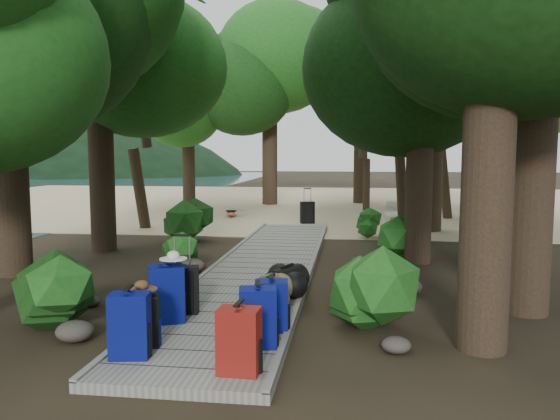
% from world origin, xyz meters
% --- Properties ---
extents(ground, '(120.00, 120.00, 0.00)m').
position_xyz_m(ground, '(0.00, 0.00, 0.00)').
color(ground, '#332619').
rests_on(ground, ground).
extents(sand_beach, '(40.00, 22.00, 0.02)m').
position_xyz_m(sand_beach, '(0.00, 16.00, 0.01)').
color(sand_beach, '#CAAF88').
rests_on(sand_beach, ground).
extents(boardwalk, '(2.00, 12.00, 0.12)m').
position_xyz_m(boardwalk, '(0.00, 1.00, 0.06)').
color(boardwalk, gray).
rests_on(boardwalk, ground).
extents(backpack_left_a, '(0.47, 0.36, 0.79)m').
position_xyz_m(backpack_left_a, '(-0.66, -4.28, 0.52)').
color(backpack_left_a, navy).
rests_on(backpack_left_a, boardwalk).
extents(backpack_left_b, '(0.41, 0.33, 0.65)m').
position_xyz_m(backpack_left_b, '(-0.64, -3.92, 0.45)').
color(backpack_left_b, black).
rests_on(backpack_left_b, boardwalk).
extents(backpack_left_c, '(0.54, 0.48, 0.84)m').
position_xyz_m(backpack_left_c, '(-0.69, -3.01, 0.54)').
color(backpack_left_c, navy).
rests_on(backpack_left_c, boardwalk).
extents(backpack_left_d, '(0.38, 0.28, 0.56)m').
position_xyz_m(backpack_left_d, '(-0.78, -2.04, 0.40)').
color(backpack_left_d, navy).
rests_on(backpack_left_d, boardwalk).
extents(backpack_right_a, '(0.43, 0.32, 0.75)m').
position_xyz_m(backpack_right_a, '(0.62, -4.56, 0.50)').
color(backpack_right_a, maroon).
rests_on(backpack_right_a, boardwalk).
extents(backpack_right_b, '(0.47, 0.37, 0.77)m').
position_xyz_m(backpack_right_b, '(0.67, -3.77, 0.50)').
color(backpack_right_b, navy).
rests_on(backpack_right_b, boardwalk).
extents(backpack_right_c, '(0.45, 0.34, 0.71)m').
position_xyz_m(backpack_right_c, '(0.75, -3.18, 0.47)').
color(backpack_right_c, navy).
rests_on(backpack_right_c, boardwalk).
extents(backpack_right_d, '(0.42, 0.35, 0.56)m').
position_xyz_m(backpack_right_d, '(0.64, -2.51, 0.40)').
color(backpack_right_d, '#3B3C1B').
rests_on(backpack_right_d, boardwalk).
extents(duffel_right_khaki, '(0.54, 0.72, 0.44)m').
position_xyz_m(duffel_right_khaki, '(0.62, -2.12, 0.34)').
color(duffel_right_khaki, olive).
rests_on(duffel_right_khaki, boardwalk).
extents(duffel_right_black, '(0.70, 0.81, 0.43)m').
position_xyz_m(duffel_right_black, '(0.73, -1.35, 0.34)').
color(duffel_right_black, black).
rests_on(duffel_right_black, boardwalk).
extents(suitcase_on_boardwalk, '(0.47, 0.31, 0.67)m').
position_xyz_m(suitcase_on_boardwalk, '(-0.59, -2.60, 0.45)').
color(suitcase_on_boardwalk, black).
rests_on(suitcase_on_boardwalk, boardwalk).
extents(lone_suitcase_on_sand, '(0.52, 0.39, 0.72)m').
position_xyz_m(lone_suitcase_on_sand, '(0.28, 8.21, 0.38)').
color(lone_suitcase_on_sand, black).
rests_on(lone_suitcase_on_sand, sand_beach).
extents(hat_brown, '(0.37, 0.37, 0.11)m').
position_xyz_m(hat_brown, '(-0.68, -3.88, 0.83)').
color(hat_brown, '#51351E').
rests_on(hat_brown, backpack_left_b).
extents(hat_white, '(0.37, 0.37, 0.12)m').
position_xyz_m(hat_white, '(-0.60, -2.98, 1.02)').
color(hat_white, silver).
rests_on(hat_white, backpack_left_c).
extents(kayak, '(1.19, 2.95, 0.29)m').
position_xyz_m(kayak, '(-2.69, 9.88, 0.16)').
color(kayak, '#B7310F').
rests_on(kayak, sand_beach).
extents(sun_lounger, '(0.71, 1.93, 0.62)m').
position_xyz_m(sun_lounger, '(3.29, 9.71, 0.33)').
color(sun_lounger, silver).
rests_on(sun_lounger, sand_beach).
extents(tree_right_c, '(4.69, 4.69, 8.11)m').
position_xyz_m(tree_right_c, '(3.16, 2.07, 4.06)').
color(tree_right_c, black).
rests_on(tree_right_c, ground).
extents(tree_right_d, '(6.16, 6.16, 11.29)m').
position_xyz_m(tree_right_d, '(5.80, 4.29, 5.64)').
color(tree_right_d, black).
rests_on(tree_right_d, ground).
extents(tree_right_e, '(5.48, 5.48, 9.86)m').
position_xyz_m(tree_right_e, '(4.09, 6.99, 4.93)').
color(tree_right_e, black).
rests_on(tree_right_e, ground).
extents(tree_right_f, '(5.10, 5.10, 9.11)m').
position_xyz_m(tree_right_f, '(6.77, 9.89, 4.56)').
color(tree_right_f, black).
rests_on(tree_right_f, ground).
extents(tree_left_b, '(5.11, 5.11, 9.21)m').
position_xyz_m(tree_left_b, '(-4.74, -0.17, 4.60)').
color(tree_left_b, black).
rests_on(tree_left_b, ground).
extents(tree_left_c, '(4.92, 4.92, 8.56)m').
position_xyz_m(tree_left_c, '(-4.24, 2.63, 4.28)').
color(tree_left_c, black).
rests_on(tree_left_c, ground).
extents(tree_back_a, '(5.70, 5.70, 9.87)m').
position_xyz_m(tree_back_a, '(-1.98, 14.82, 4.93)').
color(tree_back_a, black).
rests_on(tree_back_a, ground).
extents(tree_back_b, '(5.05, 5.05, 9.01)m').
position_xyz_m(tree_back_b, '(2.13, 16.04, 4.51)').
color(tree_back_b, black).
rests_on(tree_back_b, ground).
extents(tree_back_c, '(4.59, 4.59, 8.26)m').
position_xyz_m(tree_back_c, '(4.60, 15.84, 4.13)').
color(tree_back_c, black).
rests_on(tree_back_c, ground).
extents(tree_back_d, '(4.86, 4.86, 8.10)m').
position_xyz_m(tree_back_d, '(-5.58, 14.11, 4.05)').
color(tree_back_d, black).
rests_on(tree_back_d, ground).
extents(palm_right_a, '(4.00, 4.00, 6.82)m').
position_xyz_m(palm_right_a, '(3.34, 6.02, 3.41)').
color(palm_right_a, '#194112').
rests_on(palm_right_a, ground).
extents(palm_right_b, '(4.51, 4.51, 8.72)m').
position_xyz_m(palm_right_b, '(5.16, 10.57, 4.36)').
color(palm_right_b, '#194112').
rests_on(palm_right_b, ground).
extents(palm_right_c, '(4.01, 4.01, 6.38)m').
position_xyz_m(palm_right_c, '(2.56, 12.83, 3.19)').
color(palm_right_c, '#194112').
rests_on(palm_right_c, ground).
extents(palm_left_a, '(4.74, 4.74, 7.54)m').
position_xyz_m(palm_left_a, '(-4.96, 6.41, 3.77)').
color(palm_left_a, '#194112').
rests_on(palm_left_a, ground).
extents(rock_left_a, '(0.48, 0.43, 0.26)m').
position_xyz_m(rock_left_a, '(-1.70, -3.57, 0.13)').
color(rock_left_a, '#4C473F').
rests_on(rock_left_a, ground).
extents(rock_left_b, '(0.31, 0.28, 0.17)m').
position_xyz_m(rock_left_b, '(-2.24, -2.07, 0.09)').
color(rock_left_b, '#4C473F').
rests_on(rock_left_b, ground).
extents(rock_left_c, '(0.53, 0.48, 0.29)m').
position_xyz_m(rock_left_c, '(-1.39, 0.43, 0.15)').
color(rock_left_c, '#4C473F').
rests_on(rock_left_c, ground).
extents(rock_left_d, '(0.28, 0.25, 0.15)m').
position_xyz_m(rock_left_d, '(-2.35, 2.97, 0.08)').
color(rock_left_d, '#4C473F').
rests_on(rock_left_d, ground).
extents(rock_right_a, '(0.35, 0.32, 0.19)m').
position_xyz_m(rock_right_a, '(2.28, -3.46, 0.10)').
color(rock_right_a, '#4C473F').
rests_on(rock_right_a, ground).
extents(rock_right_b, '(0.52, 0.47, 0.28)m').
position_xyz_m(rock_right_b, '(2.66, -0.72, 0.14)').
color(rock_right_b, '#4C473F').
rests_on(rock_right_b, ground).
extents(rock_right_c, '(0.37, 0.33, 0.20)m').
position_xyz_m(rock_right_c, '(1.94, 1.54, 0.10)').
color(rock_right_c, '#4C473F').
rests_on(rock_right_c, ground).
extents(rock_right_d, '(0.53, 0.48, 0.29)m').
position_xyz_m(rock_right_d, '(3.00, 3.54, 0.15)').
color(rock_right_d, '#4C473F').
rests_on(rock_right_d, ground).
extents(shrub_left_a, '(1.20, 1.20, 1.08)m').
position_xyz_m(shrub_left_a, '(-2.17, -3.19, 0.54)').
color(shrub_left_a, '#1A4C17').
rests_on(shrub_left_a, ground).
extents(shrub_left_b, '(0.83, 0.83, 0.74)m').
position_xyz_m(shrub_left_b, '(-1.70, 0.59, 0.37)').
color(shrub_left_b, '#1A4C17').
rests_on(shrub_left_b, ground).
extents(shrub_left_c, '(1.22, 1.22, 1.10)m').
position_xyz_m(shrub_left_c, '(-2.62, 4.26, 0.55)').
color(shrub_left_c, '#1A4C17').
rests_on(shrub_left_c, ground).
extents(shrub_right_a, '(1.14, 1.14, 1.02)m').
position_xyz_m(shrub_right_a, '(2.04, -2.61, 0.51)').
color(shrub_right_a, '#1A4C17').
rests_on(shrub_right_a, ground).
extents(shrub_right_b, '(1.13, 1.13, 1.01)m').
position_xyz_m(shrub_right_b, '(2.92, 2.43, 0.51)').
color(shrub_right_b, '#1A4C17').
rests_on(shrub_right_b, ground).
extents(shrub_right_c, '(0.82, 0.82, 0.74)m').
position_xyz_m(shrub_right_c, '(2.34, 5.37, 0.37)').
color(shrub_right_c, '#1A4C17').
rests_on(shrub_right_c, ground).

